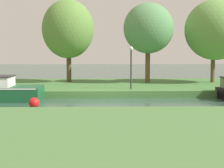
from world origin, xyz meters
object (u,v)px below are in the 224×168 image
at_px(willow_tree_left, 68,29).
at_px(lamp_post, 131,62).
at_px(willow_tree_centre, 148,28).
at_px(willow_tree_right, 216,30).
at_px(channel_buoy, 34,103).

relative_size(willow_tree_left, lamp_post, 2.35).
bearing_deg(willow_tree_left, willow_tree_centre, -6.13).
height_order(willow_tree_right, lamp_post, willow_tree_right).
bearing_deg(willow_tree_left, willow_tree_right, -3.20).
height_order(willow_tree_centre, willow_tree_right, willow_tree_right).
height_order(willow_tree_left, willow_tree_right, willow_tree_left).
xyz_separation_m(willow_tree_right, channel_buoy, (-11.68, -9.35, -4.07)).
height_order(willow_tree_left, willow_tree_centre, willow_tree_left).
relative_size(willow_tree_right, lamp_post, 2.33).
bearing_deg(lamp_post, willow_tree_centre, 69.82).
distance_m(willow_tree_left, channel_buoy, 10.82).
bearing_deg(willow_tree_centre, channel_buoy, -125.66).
bearing_deg(willow_tree_left, channel_buoy, -94.21).
relative_size(willow_tree_right, channel_buoy, 11.89).
bearing_deg(lamp_post, willow_tree_right, 33.78).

